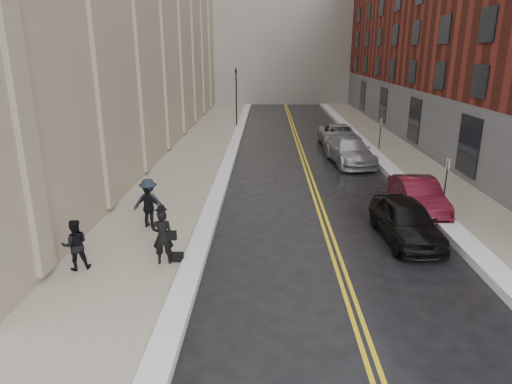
{
  "coord_description": "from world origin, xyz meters",
  "views": [
    {
      "loc": [
        0.12,
        -11.16,
        6.66
      ],
      "look_at": [
        -0.26,
        5.06,
        1.6
      ],
      "focal_mm": 32.0,
      "sensor_mm": 36.0,
      "label": 1
    }
  ],
  "objects_px": {
    "car_black": "(406,220)",
    "car_maroon": "(418,196)",
    "pedestrian_main": "(163,237)",
    "pedestrian_c": "(149,207)",
    "car_silver_near": "(350,151)",
    "car_silver_far": "(339,136)",
    "pedestrian_a": "(75,245)",
    "pedestrian_b": "(149,202)"
  },
  "relations": [
    {
      "from": "pedestrian_main",
      "to": "pedestrian_c",
      "type": "xyz_separation_m",
      "value": [
        -1.22,
        3.1,
        -0.1
      ]
    },
    {
      "from": "car_silver_far",
      "to": "pedestrian_c",
      "type": "height_order",
      "value": "pedestrian_c"
    },
    {
      "from": "pedestrian_b",
      "to": "car_black",
      "type": "bearing_deg",
      "value": 170.18
    },
    {
      "from": "pedestrian_a",
      "to": "pedestrian_c",
      "type": "relative_size",
      "value": 1.02
    },
    {
      "from": "car_silver_far",
      "to": "car_black",
      "type": "bearing_deg",
      "value": -90.82
    },
    {
      "from": "car_silver_near",
      "to": "car_silver_far",
      "type": "height_order",
      "value": "car_silver_near"
    },
    {
      "from": "car_black",
      "to": "pedestrian_c",
      "type": "height_order",
      "value": "pedestrian_c"
    },
    {
      "from": "car_maroon",
      "to": "pedestrian_c",
      "type": "bearing_deg",
      "value": -167.75
    },
    {
      "from": "pedestrian_b",
      "to": "car_silver_far",
      "type": "bearing_deg",
      "value": -125.81
    },
    {
      "from": "car_silver_near",
      "to": "pedestrian_a",
      "type": "bearing_deg",
      "value": -132.74
    },
    {
      "from": "car_maroon",
      "to": "pedestrian_c",
      "type": "distance_m",
      "value": 11.22
    },
    {
      "from": "pedestrian_a",
      "to": "pedestrian_c",
      "type": "xyz_separation_m",
      "value": [
        1.38,
        3.57,
        -0.01
      ]
    },
    {
      "from": "car_maroon",
      "to": "pedestrian_main",
      "type": "bearing_deg",
      "value": -150.67
    },
    {
      "from": "car_maroon",
      "to": "pedestrian_main",
      "type": "distance_m",
      "value": 11.19
    },
    {
      "from": "car_silver_near",
      "to": "car_silver_far",
      "type": "relative_size",
      "value": 0.98
    },
    {
      "from": "car_silver_near",
      "to": "pedestrian_b",
      "type": "relative_size",
      "value": 2.91
    },
    {
      "from": "car_maroon",
      "to": "car_silver_near",
      "type": "xyz_separation_m",
      "value": [
        -1.41,
        8.71,
        0.07
      ]
    },
    {
      "from": "car_black",
      "to": "car_maroon",
      "type": "relative_size",
      "value": 1.01
    },
    {
      "from": "car_silver_near",
      "to": "car_maroon",
      "type": "bearing_deg",
      "value": -86.9
    },
    {
      "from": "car_black",
      "to": "car_silver_far",
      "type": "height_order",
      "value": "car_silver_far"
    },
    {
      "from": "car_maroon",
      "to": "pedestrian_b",
      "type": "relative_size",
      "value": 2.34
    },
    {
      "from": "car_black",
      "to": "pedestrian_main",
      "type": "distance_m",
      "value": 8.68
    },
    {
      "from": "car_maroon",
      "to": "pedestrian_a",
      "type": "relative_size",
      "value": 2.7
    },
    {
      "from": "car_maroon",
      "to": "car_silver_far",
      "type": "relative_size",
      "value": 0.79
    },
    {
      "from": "pedestrian_c",
      "to": "pedestrian_main",
      "type": "bearing_deg",
      "value": 122.71
    },
    {
      "from": "car_maroon",
      "to": "pedestrian_c",
      "type": "relative_size",
      "value": 2.75
    },
    {
      "from": "car_black",
      "to": "pedestrian_main",
      "type": "height_order",
      "value": "pedestrian_main"
    },
    {
      "from": "car_maroon",
      "to": "car_silver_far",
      "type": "xyz_separation_m",
      "value": [
        -1.29,
        13.84,
        0.05
      ]
    },
    {
      "from": "car_silver_far",
      "to": "pedestrian_a",
      "type": "relative_size",
      "value": 3.43
    },
    {
      "from": "car_black",
      "to": "car_maroon",
      "type": "bearing_deg",
      "value": 62.26
    },
    {
      "from": "car_maroon",
      "to": "car_black",
      "type": "bearing_deg",
      "value": -114.59
    },
    {
      "from": "car_silver_far",
      "to": "pedestrian_main",
      "type": "distance_m",
      "value": 21.11
    },
    {
      "from": "car_silver_far",
      "to": "pedestrian_b",
      "type": "xyz_separation_m",
      "value": [
        -9.68,
        -16.09,
        0.32
      ]
    },
    {
      "from": "car_maroon",
      "to": "car_silver_near",
      "type": "distance_m",
      "value": 8.82
    },
    {
      "from": "car_black",
      "to": "car_silver_near",
      "type": "bearing_deg",
      "value": 86.68
    },
    {
      "from": "car_black",
      "to": "pedestrian_a",
      "type": "height_order",
      "value": "pedestrian_a"
    },
    {
      "from": "car_maroon",
      "to": "car_silver_near",
      "type": "bearing_deg",
      "value": 99.01
    },
    {
      "from": "pedestrian_c",
      "to": "pedestrian_b",
      "type": "bearing_deg",
      "value": -72.02
    },
    {
      "from": "car_silver_far",
      "to": "pedestrian_c",
      "type": "xyz_separation_m",
      "value": [
        -9.66,
        -16.25,
        0.17
      ]
    },
    {
      "from": "car_silver_near",
      "to": "pedestrian_main",
      "type": "relative_size",
      "value": 3.03
    },
    {
      "from": "car_silver_near",
      "to": "pedestrian_c",
      "type": "xyz_separation_m",
      "value": [
        -9.55,
        -11.12,
        0.16
      ]
    },
    {
      "from": "car_maroon",
      "to": "pedestrian_c",
      "type": "height_order",
      "value": "pedestrian_c"
    }
  ]
}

